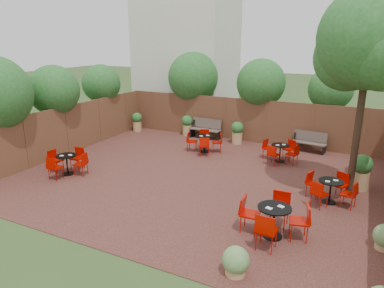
% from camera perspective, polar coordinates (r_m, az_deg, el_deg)
% --- Properties ---
extents(ground, '(80.00, 80.00, 0.00)m').
position_cam_1_polar(ground, '(12.27, 1.09, -5.39)').
color(ground, '#354F23').
rests_on(ground, ground).
extents(courtyard_paving, '(12.00, 10.00, 0.02)m').
position_cam_1_polar(courtyard_paving, '(12.26, 1.09, -5.34)').
color(courtyard_paving, '#3B1C18').
rests_on(courtyard_paving, ground).
extents(fence_back, '(12.00, 0.08, 2.00)m').
position_cam_1_polar(fence_back, '(16.44, 8.56, 3.84)').
color(fence_back, '#502C1D').
rests_on(fence_back, ground).
extents(fence_left, '(0.08, 10.00, 2.00)m').
position_cam_1_polar(fence_left, '(15.36, -19.61, 2.13)').
color(fence_left, '#502C1D').
rests_on(fence_left, ground).
extents(neighbour_building, '(5.00, 4.00, 8.00)m').
position_cam_1_polar(neighbour_building, '(20.54, -0.78, 15.02)').
color(neighbour_building, beige).
rests_on(neighbour_building, ground).
extents(overhang_foliage, '(15.81, 10.78, 2.64)m').
position_cam_1_polar(overhang_foliage, '(14.45, -1.64, 9.09)').
color(overhang_foliage, '#1E581C').
rests_on(overhang_foliage, ground).
extents(courtyard_tree, '(2.90, 2.82, 6.03)m').
position_cam_1_polar(courtyard_tree, '(10.85, 26.82, 14.16)').
color(courtyard_tree, black).
rests_on(courtyard_tree, courtyard_paving).
extents(park_bench_left, '(1.54, 0.60, 0.93)m').
position_cam_1_polar(park_bench_left, '(16.83, 2.26, 2.56)').
color(park_bench_left, brown).
rests_on(park_bench_left, courtyard_paving).
extents(park_bench_right, '(1.43, 0.63, 0.86)m').
position_cam_1_polar(park_bench_right, '(15.59, 18.52, 0.38)').
color(park_bench_right, brown).
rests_on(park_bench_right, courtyard_paving).
extents(bistro_tables, '(9.99, 7.05, 0.91)m').
position_cam_1_polar(bistro_tables, '(11.66, 5.29, -4.35)').
color(bistro_tables, black).
rests_on(bistro_tables, courtyard_paving).
extents(planters, '(11.12, 3.98, 1.15)m').
position_cam_1_polar(planters, '(15.08, 6.29, 1.14)').
color(planters, tan).
rests_on(planters, courtyard_paving).
extents(low_shrubs, '(3.30, 2.91, 0.61)m').
position_cam_1_polar(low_shrubs, '(7.94, 21.50, -17.48)').
color(low_shrubs, tan).
rests_on(low_shrubs, courtyard_paving).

